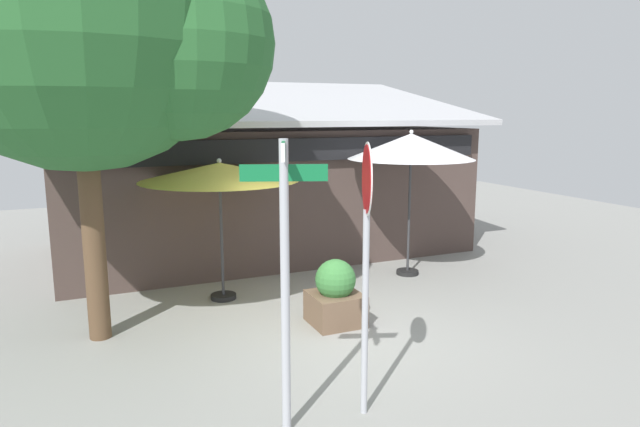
% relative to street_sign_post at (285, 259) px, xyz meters
% --- Properties ---
extents(ground_plane, '(28.00, 28.00, 0.10)m').
position_rel_street_sign_post_xyz_m(ground_plane, '(1.57, 1.94, -1.86)').
color(ground_plane, gray).
extents(cafe_building, '(9.37, 5.39, 4.02)m').
position_rel_street_sign_post_xyz_m(cafe_building, '(2.17, 7.64, -0.29)').
color(cafe_building, '#473833').
rests_on(cafe_building, ground).
extents(street_sign_post, '(0.79, 0.84, 2.96)m').
position_rel_street_sign_post_xyz_m(street_sign_post, '(0.00, 0.00, 0.00)').
color(street_sign_post, '#A8AAB2').
rests_on(street_sign_post, ground).
extents(stop_sign, '(0.28, 0.70, 2.91)m').
position_rel_street_sign_post_xyz_m(stop_sign, '(0.88, -0.01, 0.21)').
color(stop_sign, '#A8AAB2').
rests_on(stop_sign, ground).
extents(patio_umbrella_mustard_left, '(2.67, 2.67, 2.44)m').
position_rel_street_sign_post_xyz_m(patio_umbrella_mustard_left, '(0.41, 4.28, 0.39)').
color(patio_umbrella_mustard_left, black).
rests_on(patio_umbrella_mustard_left, ground).
extents(patio_umbrella_ivory_center, '(2.45, 2.45, 2.86)m').
position_rel_street_sign_post_xyz_m(patio_umbrella_ivory_center, '(4.16, 4.27, 0.73)').
color(patio_umbrella_ivory_center, black).
rests_on(patio_umbrella_ivory_center, ground).
extents(shade_tree, '(4.59, 4.26, 6.66)m').
position_rel_street_sign_post_xyz_m(shade_tree, '(-1.41, 3.23, 2.63)').
color(shade_tree, brown).
rests_on(shade_tree, ground).
extents(sidewalk_planter, '(0.76, 0.76, 1.01)m').
position_rel_street_sign_post_xyz_m(sidewalk_planter, '(1.70, 2.45, -1.35)').
color(sidewalk_planter, brown).
rests_on(sidewalk_planter, ground).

